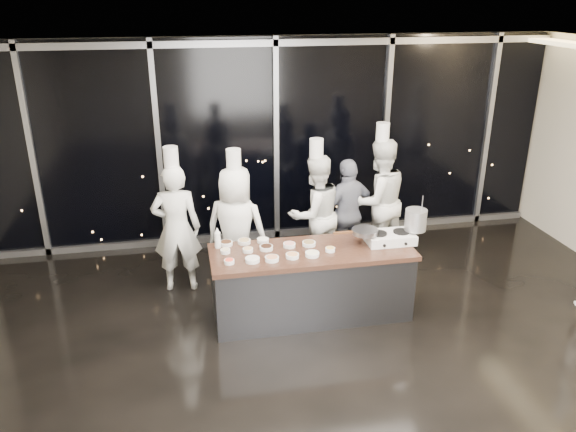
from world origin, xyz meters
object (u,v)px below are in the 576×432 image
object	(u,v)px
chef_left	(236,228)
frying_pan	(364,231)
stock_pot	(416,220)
chef_right	(378,201)
stove	(390,237)
chef_far_left	(177,227)
guest	(348,213)
demo_counter	(311,283)
chef_center	(315,214)

from	to	relation	value
chef_left	frying_pan	bearing A→B (deg)	174.57
stock_pot	chef_right	xyz separation A→B (m)	(0.00, 1.33, -0.23)
stove	chef_far_left	bearing A→B (deg)	159.49
frying_pan	guest	xyz separation A→B (m)	(0.18, 1.25, -0.26)
demo_counter	chef_left	world-z (taller)	chef_left
frying_pan	guest	distance (m)	1.29
chef_left	demo_counter	bearing A→B (deg)	156.72
stove	stock_pot	bearing A→B (deg)	0.51
stove	guest	size ratio (longest dim) A/B	0.37
stove	frying_pan	xyz separation A→B (m)	(-0.33, 0.01, 0.10)
guest	chef_left	bearing A→B (deg)	-5.81
chef_far_left	stock_pot	bearing A→B (deg)	165.89
frying_pan	chef_right	xyz separation A→B (m)	(0.66, 1.32, -0.12)
guest	stock_pot	bearing A→B (deg)	91.20
chef_left	guest	world-z (taller)	chef_left
chef_far_left	chef_center	bearing A→B (deg)	-169.92
frying_pan	stock_pot	xyz separation A→B (m)	(0.66, -0.01, 0.11)
demo_counter	chef_far_left	bearing A→B (deg)	147.27
stock_pot	guest	bearing A→B (deg)	110.85
demo_counter	guest	size ratio (longest dim) A/B	1.52
chef_far_left	chef_right	size ratio (longest dim) A/B	0.95
chef_center	stove	bearing A→B (deg)	100.89
stock_pot	stove	bearing A→B (deg)	-179.81
chef_center	chef_far_left	bearing A→B (deg)	-13.14
frying_pan	chef_center	world-z (taller)	chef_center
stock_pot	chef_right	distance (m)	1.35
frying_pan	stock_pot	bearing A→B (deg)	-0.64
stock_pot	chef_left	distance (m)	2.33
frying_pan	chef_left	bearing A→B (deg)	151.02
chef_left	chef_center	bearing A→B (deg)	-140.35
stock_pot	chef_left	size ratio (longest dim) A/B	0.14
stove	chef_far_left	world-z (taller)	chef_far_left
chef_far_left	frying_pan	bearing A→B (deg)	161.25
frying_pan	stove	bearing A→B (deg)	-1.76
demo_counter	chef_center	world-z (taller)	chef_center
frying_pan	chef_right	distance (m)	1.48
chef_left	chef_center	distance (m)	1.20
stock_pot	chef_far_left	world-z (taller)	chef_far_left
demo_counter	chef_center	distance (m)	1.33
demo_counter	chef_left	xyz separation A→B (m)	(-0.82, 0.89, 0.42)
stock_pot	chef_far_left	distance (m)	3.10
chef_right	guest	bearing A→B (deg)	-3.06
stock_pot	guest	distance (m)	1.40
chef_far_left	chef_right	bearing A→B (deg)	-168.69
chef_center	chef_right	world-z (taller)	chef_right
stove	chef_right	distance (m)	1.37
stove	guest	distance (m)	1.28
stove	frying_pan	size ratio (longest dim) A/B	1.06
chef_left	stock_pot	bearing A→B (deg)	-177.67
demo_counter	chef_right	xyz separation A→B (m)	(1.33, 1.38, 0.49)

